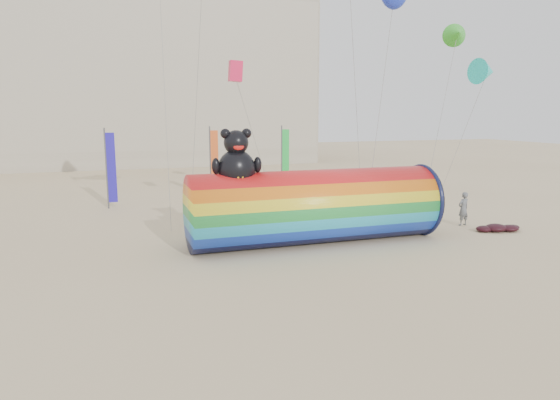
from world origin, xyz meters
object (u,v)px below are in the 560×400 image
object	(u,v)px
kite_handler	(463,209)
windsock_assembly	(315,205)
hotel_building	(55,77)
fabric_bundle	(498,228)

from	to	relation	value
kite_handler	windsock_assembly	bearing A→B (deg)	-4.39
hotel_building	windsock_assembly	xyz separation A→B (m)	(14.68, -43.14, -8.47)
kite_handler	hotel_building	bearing A→B (deg)	-69.73
windsock_assembly	kite_handler	distance (m)	9.25
kite_handler	fabric_bundle	xyz separation A→B (m)	(0.89, -1.75, -0.76)
windsock_assembly	fabric_bundle	distance (m)	10.25
windsock_assembly	kite_handler	size ratio (longest dim) A/B	6.45
windsock_assembly	kite_handler	xyz separation A→B (m)	(9.18, 0.76, -0.91)
hotel_building	windsock_assembly	distance (m)	46.35
fabric_bundle	windsock_assembly	bearing A→B (deg)	174.39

